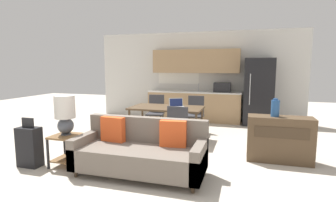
{
  "coord_description": "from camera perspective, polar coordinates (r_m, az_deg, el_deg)",
  "views": [
    {
      "loc": [
        1.48,
        -3.52,
        1.64
      ],
      "look_at": [
        -0.0,
        1.5,
        0.95
      ],
      "focal_mm": 28.0,
      "sensor_mm": 36.0,
      "label": 1
    }
  ],
  "objects": [
    {
      "name": "vase",
      "position": [
        4.84,
        22.31,
        -1.43
      ],
      "size": [
        0.14,
        0.14,
        0.31
      ],
      "color": "#234C84",
      "rests_on": "credenza"
    },
    {
      "name": "table_lamp",
      "position": [
        4.62,
        -21.51,
        -2.41
      ],
      "size": [
        0.33,
        0.33,
        0.65
      ],
      "color": "#4C515B",
      "rests_on": "side_table"
    },
    {
      "name": "kitchen_counter",
      "position": [
        8.02,
        5.9,
        1.77
      ],
      "size": [
        2.8,
        0.65,
        2.15
      ],
      "color": "tan",
      "rests_on": "ground_plane"
    },
    {
      "name": "ground_plane",
      "position": [
        4.15,
        -6.05,
        -15.78
      ],
      "size": [
        20.0,
        20.0,
        0.0
      ],
      "primitive_type": "plane",
      "color": "beige"
    },
    {
      "name": "dining_chair_far_left",
      "position": [
        6.77,
        -2.67,
        -2.14
      ],
      "size": [
        0.47,
        0.47,
        0.91
      ],
      "rotation": [
        0.0,
        0.0,
        0.14
      ],
      "color": "#38383D",
      "rests_on": "ground_plane"
    },
    {
      "name": "wall_back",
      "position": [
        8.29,
        6.14,
        5.48
      ],
      "size": [
        6.4,
        0.07,
        2.7
      ],
      "color": "silver",
      "rests_on": "ground_plane"
    },
    {
      "name": "laptop",
      "position": [
        5.82,
        1.92,
        -0.89
      ],
      "size": [
        0.4,
        0.38,
        0.2
      ],
      "rotation": [
        0.0,
        0.0,
        0.5
      ],
      "color": "#B7BABC",
      "rests_on": "dining_table"
    },
    {
      "name": "side_table",
      "position": [
        4.69,
        -21.18,
        -8.98
      ],
      "size": [
        0.45,
        0.45,
        0.52
      ],
      "color": "brown",
      "rests_on": "ground_plane"
    },
    {
      "name": "couch",
      "position": [
        4.11,
        -5.88,
        -11.0
      ],
      "size": [
        1.97,
        0.8,
        0.84
      ],
      "color": "#3D2D1E",
      "rests_on": "ground_plane"
    },
    {
      "name": "dining_chair_near_right",
      "position": [
        4.98,
        2.52,
        -5.66
      ],
      "size": [
        0.45,
        0.45,
        0.91
      ],
      "rotation": [
        0.0,
        0.0,
        3.06
      ],
      "color": "#38383D",
      "rests_on": "ground_plane"
    },
    {
      "name": "suitcase",
      "position": [
        4.93,
        -27.92,
        -8.76
      ],
      "size": [
        0.37,
        0.22,
        0.81
      ],
      "color": "black",
      "rests_on": "ground_plane"
    },
    {
      "name": "dining_table",
      "position": [
        5.87,
        -0.3,
        -1.9
      ],
      "size": [
        1.6,
        0.88,
        0.74
      ],
      "color": "brown",
      "rests_on": "ground_plane"
    },
    {
      "name": "dining_chair_far_right",
      "position": [
        6.54,
        5.98,
        -2.52
      ],
      "size": [
        0.45,
        0.45,
        0.91
      ],
      "rotation": [
        0.0,
        0.0,
        0.06
      ],
      "color": "#38383D",
      "rests_on": "ground_plane"
    },
    {
      "name": "credenza",
      "position": [
        4.96,
        23.1,
        -7.64
      ],
      "size": [
        1.07,
        0.4,
        0.79
      ],
      "color": "brown",
      "rests_on": "ground_plane"
    },
    {
      "name": "refrigerator",
      "position": [
        7.78,
        19.09,
        1.9
      ],
      "size": [
        0.79,
        0.74,
        1.87
      ],
      "color": "black",
      "rests_on": "ground_plane"
    }
  ]
}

